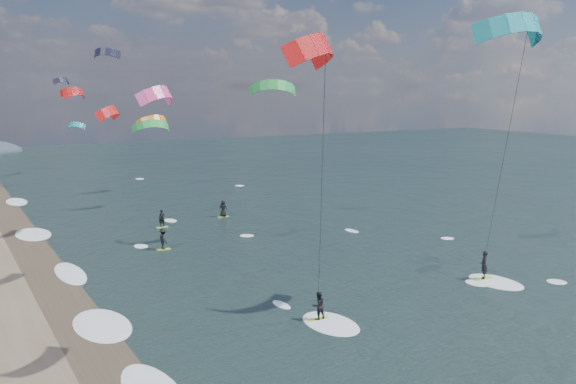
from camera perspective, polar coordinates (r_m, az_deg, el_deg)
wet_sand_strip at (r=32.38m, az=-15.96°, el=-14.42°), size 3.00×240.00×0.00m
kitesurfer_near_a at (r=37.94m, az=20.02°, el=9.58°), size 8.00×8.52×17.10m
kitesurfer_near_b at (r=29.50m, az=3.40°, el=3.70°), size 6.91×9.02×15.53m
far_kitesurfers at (r=57.17m, az=-9.20°, el=-2.87°), size 10.48×10.67×1.73m
bg_kite_field at (r=74.55m, az=-14.46°, el=7.98°), size 14.45×70.18×10.55m
shoreline_surf at (r=36.92m, az=-15.86°, el=-11.40°), size 2.40×79.40×0.11m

